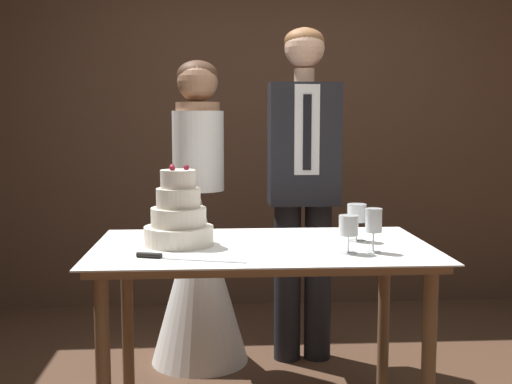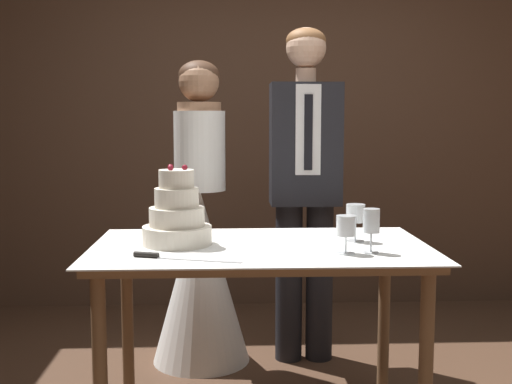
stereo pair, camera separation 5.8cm
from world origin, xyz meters
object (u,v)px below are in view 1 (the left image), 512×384
at_px(groom, 303,177).
at_px(wine_glass_far, 374,223).
at_px(tiered_cake, 179,217).
at_px(bride, 199,252).
at_px(cake_table, 262,267).
at_px(cake_knife, 169,257).
at_px(wine_glass_near, 349,228).
at_px(wine_glass_middle, 357,215).

bearing_deg(groom, wine_glass_far, -82.13).
xyz_separation_m(tiered_cake, bride, (0.06, 0.82, -0.32)).
relative_size(tiered_cake, groom, 0.18).
height_order(wine_glass_far, groom, groom).
relative_size(cake_table, cake_knife, 3.37).
height_order(wine_glass_near, wine_glass_far, wine_glass_far).
height_order(tiered_cake, groom, groom).
bearing_deg(wine_glass_far, groom, 97.87).
height_order(wine_glass_near, bride, bride).
relative_size(wine_glass_near, groom, 0.08).
bearing_deg(cake_table, bride, 108.91).
distance_m(wine_glass_middle, bride, 1.10).
bearing_deg(wine_glass_middle, wine_glass_far, -86.51).
height_order(cake_table, groom, groom).
bearing_deg(wine_glass_middle, tiered_cake, -177.40).
bearing_deg(wine_glass_middle, bride, 131.98).
xyz_separation_m(bride, groom, (0.58, -0.00, 0.42)).
height_order(wine_glass_middle, bride, bride).
height_order(cake_knife, groom, groom).
relative_size(cake_knife, wine_glass_middle, 2.57).
bearing_deg(wine_glass_far, tiered_cake, 165.37).
distance_m(tiered_cake, wine_glass_middle, 0.77).
relative_size(tiered_cake, wine_glass_far, 1.92).
bearing_deg(cake_knife, bride, 102.73).
distance_m(cake_knife, wine_glass_far, 0.81).
distance_m(tiered_cake, cake_knife, 0.30).
relative_size(cake_knife, wine_glass_near, 2.76).
xyz_separation_m(tiered_cake, cake_knife, (-0.02, -0.28, -0.11)).
distance_m(cake_table, wine_glass_near, 0.43).
distance_m(cake_knife, bride, 1.12).
bearing_deg(wine_glass_near, cake_knife, -175.14).
distance_m(cake_table, wine_glass_far, 0.51).
height_order(cake_knife, bride, bride).
relative_size(tiered_cake, cake_knife, 0.81).
xyz_separation_m(cake_table, cake_knife, (-0.37, -0.25, 0.10)).
distance_m(wine_glass_middle, wine_glass_far, 0.24).
xyz_separation_m(cake_knife, wine_glass_middle, (0.79, 0.31, 0.11)).
bearing_deg(tiered_cake, wine_glass_far, -14.63).
bearing_deg(cake_knife, wine_glass_near, 21.95).
xyz_separation_m(wine_glass_near, bride, (-0.62, 1.03, -0.31)).
bearing_deg(tiered_cake, groom, 51.91).
height_order(cake_knife, wine_glass_far, wine_glass_far).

